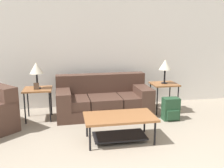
{
  "coord_description": "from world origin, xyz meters",
  "views": [
    {
      "loc": [
        -0.92,
        -1.58,
        1.75
      ],
      "look_at": [
        -0.11,
        2.76,
        0.8
      ],
      "focal_mm": 40.0,
      "sensor_mm": 36.0,
      "label": 1
    }
  ],
  "objects_px": {
    "coffee_table": "(120,122)",
    "table_lamp_left": "(36,69)",
    "couch": "(103,100)",
    "backpack": "(171,109)",
    "side_table_left": "(38,92)",
    "table_lamp_right": "(165,65)",
    "side_table_right": "(164,86)"
  },
  "relations": [
    {
      "from": "coffee_table",
      "to": "table_lamp_left",
      "type": "height_order",
      "value": "table_lamp_left"
    },
    {
      "from": "couch",
      "to": "backpack",
      "type": "height_order",
      "value": "couch"
    },
    {
      "from": "coffee_table",
      "to": "table_lamp_left",
      "type": "distance_m",
      "value": 2.01
    },
    {
      "from": "side_table_left",
      "to": "backpack",
      "type": "bearing_deg",
      "value": -11.28
    },
    {
      "from": "couch",
      "to": "table_lamp_left",
      "type": "bearing_deg",
      "value": -175.98
    },
    {
      "from": "table_lamp_right",
      "to": "coffee_table",
      "type": "bearing_deg",
      "value": -134.75
    },
    {
      "from": "side_table_left",
      "to": "side_table_right",
      "type": "bearing_deg",
      "value": 0.0
    },
    {
      "from": "coffee_table",
      "to": "table_lamp_left",
      "type": "xyz_separation_m",
      "value": [
        -1.37,
        1.28,
        0.71
      ]
    },
    {
      "from": "side_table_left",
      "to": "table_lamp_right",
      "type": "height_order",
      "value": "table_lamp_right"
    },
    {
      "from": "table_lamp_right",
      "to": "side_table_left",
      "type": "bearing_deg",
      "value": -180.0
    },
    {
      "from": "coffee_table",
      "to": "table_lamp_right",
      "type": "bearing_deg",
      "value": 45.25
    },
    {
      "from": "side_table_right",
      "to": "table_lamp_left",
      "type": "distance_m",
      "value": 2.68
    },
    {
      "from": "coffee_table",
      "to": "side_table_left",
      "type": "xyz_separation_m",
      "value": [
        -1.37,
        1.28,
        0.25
      ]
    },
    {
      "from": "table_lamp_left",
      "to": "backpack",
      "type": "distance_m",
      "value": 2.75
    },
    {
      "from": "table_lamp_left",
      "to": "table_lamp_right",
      "type": "distance_m",
      "value": 2.64
    },
    {
      "from": "couch",
      "to": "side_table_left",
      "type": "relative_size",
      "value": 3.11
    },
    {
      "from": "couch",
      "to": "side_table_right",
      "type": "xyz_separation_m",
      "value": [
        1.32,
        -0.09,
        0.27
      ]
    },
    {
      "from": "couch",
      "to": "side_table_left",
      "type": "height_order",
      "value": "couch"
    },
    {
      "from": "table_lamp_right",
      "to": "backpack",
      "type": "height_order",
      "value": "table_lamp_right"
    },
    {
      "from": "side_table_left",
      "to": "table_lamp_left",
      "type": "xyz_separation_m",
      "value": [
        0.0,
        0.0,
        0.46
      ]
    },
    {
      "from": "coffee_table",
      "to": "table_lamp_left",
      "type": "bearing_deg",
      "value": 137.1
    },
    {
      "from": "side_table_right",
      "to": "table_lamp_right",
      "type": "bearing_deg",
      "value": 71.57
    },
    {
      "from": "coffee_table",
      "to": "couch",
      "type": "bearing_deg",
      "value": 92.32
    },
    {
      "from": "side_table_right",
      "to": "side_table_left",
      "type": "bearing_deg",
      "value": 180.0
    },
    {
      "from": "side_table_right",
      "to": "backpack",
      "type": "xyz_separation_m",
      "value": [
        -0.06,
        -0.52,
        -0.35
      ]
    },
    {
      "from": "backpack",
      "to": "couch",
      "type": "bearing_deg",
      "value": 154.34
    },
    {
      "from": "couch",
      "to": "backpack",
      "type": "bearing_deg",
      "value": -25.66
    },
    {
      "from": "table_lamp_left",
      "to": "table_lamp_right",
      "type": "xyz_separation_m",
      "value": [
        2.64,
        0.0,
        0.0
      ]
    },
    {
      "from": "couch",
      "to": "table_lamp_left",
      "type": "height_order",
      "value": "table_lamp_left"
    },
    {
      "from": "side_table_left",
      "to": "backpack",
      "type": "relative_size",
      "value": 1.41
    },
    {
      "from": "table_lamp_left",
      "to": "side_table_right",
      "type": "bearing_deg",
      "value": -0.0
    },
    {
      "from": "table_lamp_left",
      "to": "backpack",
      "type": "height_order",
      "value": "table_lamp_left"
    }
  ]
}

